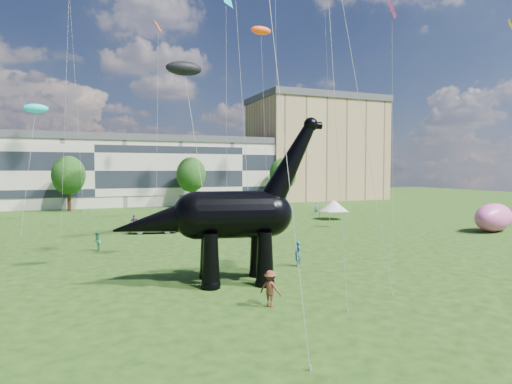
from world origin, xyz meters
name	(u,v)px	position (x,y,z in m)	size (l,w,h in m)	color
ground	(264,288)	(0.00, 0.00, 0.00)	(220.00, 220.00, 0.00)	#16330C
terrace_row	(94,173)	(-8.00, 62.00, 6.00)	(78.00, 11.00, 12.00)	beige
apartment_block	(316,151)	(40.00, 65.00, 11.00)	(28.00, 18.00, 22.00)	tan
tree_mid_left	(68,172)	(-12.00, 53.00, 6.29)	(5.20, 5.20, 9.44)	#382314
tree_mid_right	(191,172)	(8.00, 53.00, 6.29)	(5.20, 5.20, 9.44)	#382314
tree_far_right	(283,172)	(26.00, 53.00, 6.29)	(5.20, 5.20, 9.44)	#382314
dinosaur_sculpture	(226,218)	(-1.59, 1.95, 3.86)	(12.56, 4.53, 10.23)	black
car_grey	(154,226)	(-2.73, 23.44, 0.77)	(1.63, 4.68, 1.54)	slate
car_white	(179,224)	(0.05, 24.03, 0.76)	(2.51, 5.44, 1.51)	silver
car_dark	(251,222)	(8.12, 23.48, 0.70)	(1.96, 4.83, 1.40)	#595960
gazebo_near	(265,207)	(11.89, 28.23, 1.89)	(4.56, 4.56, 2.69)	silver
gazebo_far	(334,206)	(21.69, 27.60, 1.83)	(3.86, 3.86, 2.61)	silver
inflatable_pink	(494,217)	(31.53, 11.25, 1.54)	(6.15, 3.07, 3.07)	#E358A7
visitors	(134,242)	(-5.77, 13.58, 0.87)	(52.15, 37.72, 1.89)	#235D82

